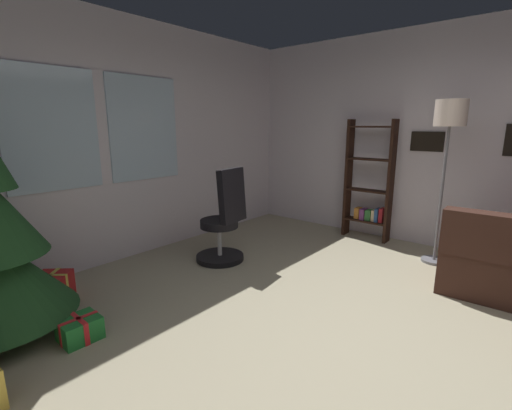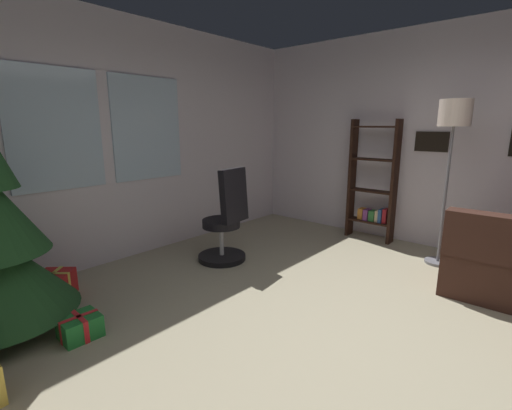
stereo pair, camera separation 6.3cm
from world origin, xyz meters
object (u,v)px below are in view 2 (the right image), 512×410
gift_box_red (54,286)px  gift_box_green (80,327)px  floor_lamp (453,128)px  office_chair (226,226)px  bookshelf (373,186)px

gift_box_red → gift_box_green: 0.82m
gift_box_green → floor_lamp: 4.00m
gift_box_green → office_chair: size_ratio=0.25×
gift_box_red → floor_lamp: 4.29m
office_chair → gift_box_green: bearing=-171.0°
gift_box_green → office_chair: (1.81, 0.29, 0.34)m
office_chair → floor_lamp: 2.70m
gift_box_red → floor_lamp: floor_lamp is taller
gift_box_red → gift_box_green: (-0.12, -0.81, -0.04)m
gift_box_green → office_chair: bearing=9.0°
gift_box_red → office_chair: size_ratio=0.38×
bookshelf → office_chair: bearing=154.4°
gift_box_red → bookshelf: 3.93m
floor_lamp → gift_box_green: bearing=154.3°
bookshelf → floor_lamp: (-0.36, -0.99, 0.79)m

